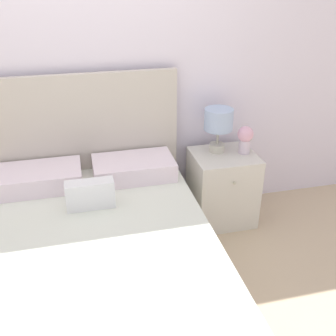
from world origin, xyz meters
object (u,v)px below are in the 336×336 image
(bed, at_px, (98,263))
(flower_vase, at_px, (245,138))
(nightstand, at_px, (222,187))
(table_lamp, at_px, (218,122))

(bed, relative_size, flower_vase, 9.00)
(bed, relative_size, nightstand, 3.35)
(bed, bearing_deg, flower_vase, 28.63)
(bed, distance_m, table_lamp, 1.40)
(bed, bearing_deg, table_lamp, 36.11)
(nightstand, distance_m, table_lamp, 0.55)
(nightstand, height_order, flower_vase, flower_vase)
(table_lamp, bearing_deg, nightstand, -63.04)
(bed, height_order, table_lamp, bed)
(nightstand, xyz_separation_m, flower_vase, (0.16, -0.01, 0.43))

